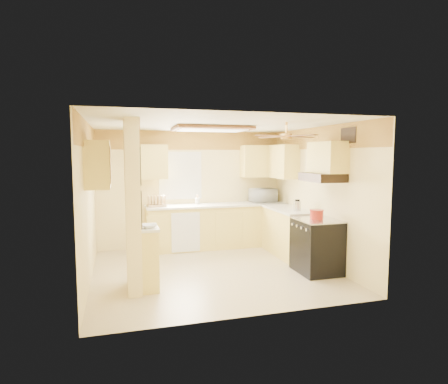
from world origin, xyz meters
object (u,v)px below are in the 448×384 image
object	(u,v)px
bowl	(149,226)
kettle	(297,206)
microwave	(263,195)
dutch_oven	(317,214)
stove	(317,246)

from	to	relation	value
bowl	kettle	distance (m)	2.98
microwave	bowl	distance (m)	3.55
microwave	dutch_oven	bearing A→B (deg)	85.82
stove	microwave	distance (m)	2.28
stove	microwave	bearing A→B (deg)	92.81
microwave	kettle	distance (m)	1.39
stove	dutch_oven	xyz separation A→B (m)	(-0.00, 0.02, 0.54)
dutch_oven	bowl	bearing A→B (deg)	-176.97
dutch_oven	kettle	distance (m)	0.78
stove	microwave	size ratio (longest dim) A/B	1.66
dutch_oven	kettle	world-z (taller)	kettle
bowl	kettle	size ratio (longest dim) A/B	1.00
microwave	bowl	size ratio (longest dim) A/B	2.58
stove	bowl	xyz separation A→B (m)	(-2.80, -0.13, 0.51)
microwave	dutch_oven	size ratio (longest dim) A/B	2.30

